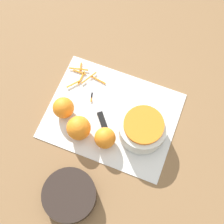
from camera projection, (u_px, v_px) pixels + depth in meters
ground_plane at (112, 116)px, 1.12m from camera, size 4.00×4.00×0.00m
cutting_board at (112, 115)px, 1.12m from camera, size 0.46×0.35×0.01m
bowl_speckled at (143, 128)px, 1.05m from camera, size 0.16×0.16×0.09m
bowl_dark at (70, 195)px, 0.99m from camera, size 0.17×0.17×0.06m
knife at (102, 119)px, 1.10m from camera, size 0.17×0.19×0.02m
orange_left at (63, 108)px, 1.08m from camera, size 0.08×0.08×0.08m
orange_right at (105, 138)px, 1.05m from camera, size 0.07×0.07×0.07m
orange_back at (79, 128)px, 1.05m from camera, size 0.08×0.08×0.08m
peel_pile at (84, 77)px, 1.16m from camera, size 0.15×0.14×0.01m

